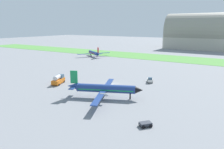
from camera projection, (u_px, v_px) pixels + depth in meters
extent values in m
plane|color=gray|center=(112.00, 84.00, 76.04)|extent=(600.00, 600.00, 0.00)
cube|color=#549342|center=(172.00, 58.00, 135.40)|extent=(360.00, 28.00, 0.08)
cylinder|color=navy|center=(106.00, 89.00, 60.99)|extent=(16.25, 8.58, 2.31)
cone|color=black|center=(139.00, 90.00, 59.57)|extent=(3.01, 2.99, 2.27)
cone|color=navy|center=(73.00, 86.00, 62.42)|extent=(3.79, 3.17, 2.08)
cube|color=#198C4C|center=(106.00, 89.00, 61.03)|extent=(15.42, 8.26, 0.32)
cube|color=navy|center=(108.00, 84.00, 67.28)|extent=(6.42, 12.36, 0.23)
cube|color=navy|center=(99.00, 97.00, 55.03)|extent=(6.42, 12.36, 0.23)
cylinder|color=#B7BABF|center=(109.00, 86.00, 64.97)|extent=(1.99, 1.40, 0.74)
cylinder|color=#B7BABF|center=(104.00, 94.00, 57.13)|extent=(1.99, 1.40, 0.74)
cube|color=#198C4C|center=(74.00, 77.00, 61.75)|extent=(2.03, 1.06, 3.70)
cube|color=navy|center=(76.00, 85.00, 63.92)|extent=(2.53, 3.52, 0.19)
cube|color=navy|center=(72.00, 88.00, 60.80)|extent=(2.53, 3.52, 0.19)
cylinder|color=black|center=(130.00, 96.00, 60.36)|extent=(0.42, 0.42, 1.62)
cylinder|color=black|center=(103.00, 93.00, 63.81)|extent=(0.42, 0.42, 1.62)
cylinder|color=black|center=(100.00, 98.00, 59.40)|extent=(0.42, 0.42, 1.62)
cylinder|color=navy|center=(94.00, 53.00, 143.24)|extent=(13.46, 9.81, 2.05)
cone|color=black|center=(90.00, 52.00, 150.49)|extent=(2.81, 2.80, 2.01)
cone|color=navy|center=(98.00, 54.00, 135.57)|extent=(3.41, 3.12, 1.84)
cube|color=red|center=(94.00, 53.00, 143.28)|extent=(12.79, 9.39, 0.29)
cube|color=navy|center=(86.00, 54.00, 140.65)|extent=(7.38, 10.21, 0.20)
cube|color=navy|center=(102.00, 53.00, 145.27)|extent=(7.38, 10.21, 0.20)
cylinder|color=#B7BABF|center=(88.00, 54.00, 141.99)|extent=(1.73, 1.45, 0.66)
cylinder|color=#B7BABF|center=(99.00, 53.00, 144.95)|extent=(1.73, 1.45, 0.66)
cube|color=red|center=(98.00, 50.00, 135.40)|extent=(1.68, 1.22, 3.28)
cube|color=navy|center=(96.00, 54.00, 135.36)|extent=(2.60, 3.07, 0.16)
cube|color=navy|center=(100.00, 54.00, 136.54)|extent=(2.60, 3.07, 0.16)
cylinder|color=black|center=(91.00, 54.00, 149.07)|extent=(0.37, 0.37, 1.43)
cylinder|color=black|center=(91.00, 56.00, 141.89)|extent=(0.37, 0.37, 1.43)
cylinder|color=black|center=(97.00, 55.00, 143.56)|extent=(0.37, 0.37, 1.43)
cube|color=white|center=(150.00, 80.00, 78.49)|extent=(3.03, 4.01, 0.90)
cube|color=#334C60|center=(150.00, 79.00, 77.35)|extent=(1.89, 1.77, 0.70)
cylinder|color=black|center=(152.00, 82.00, 77.23)|extent=(0.50, 0.74, 0.70)
cylinder|color=black|center=(147.00, 82.00, 77.52)|extent=(0.50, 0.74, 0.70)
cylinder|color=black|center=(152.00, 80.00, 79.66)|extent=(0.50, 0.74, 0.70)
cylinder|color=black|center=(147.00, 80.00, 79.95)|extent=(0.50, 0.74, 0.70)
cube|color=orange|center=(58.00, 81.00, 76.16)|extent=(4.60, 6.93, 1.40)
cylinder|color=silver|center=(57.00, 77.00, 75.08)|extent=(2.73, 3.89, 1.54)
cube|color=#334C60|center=(60.00, 76.00, 77.61)|extent=(2.73, 2.91, 1.20)
cylinder|color=black|center=(58.00, 81.00, 78.71)|extent=(0.49, 0.74, 0.70)
cylinder|color=black|center=(64.00, 81.00, 78.28)|extent=(0.49, 0.74, 0.70)
cylinder|color=black|center=(52.00, 84.00, 74.34)|extent=(0.49, 0.74, 0.70)
cylinder|color=black|center=(59.00, 85.00, 73.92)|extent=(0.49, 0.74, 0.70)
cube|color=#2D333D|center=(145.00, 124.00, 44.02)|extent=(2.70, 2.80, 0.55)
cylinder|color=black|center=(147.00, 123.00, 45.02)|extent=(0.64, 0.70, 0.70)
cylinder|color=black|center=(151.00, 126.00, 43.63)|extent=(0.64, 0.70, 0.70)
cylinder|color=black|center=(140.00, 124.00, 44.52)|extent=(0.64, 0.70, 0.70)
cylinder|color=black|center=(143.00, 127.00, 43.13)|extent=(0.64, 0.70, 0.70)
cube|color=#B2AD9E|center=(199.00, 41.00, 188.50)|extent=(56.52, 26.62, 13.34)
cylinder|color=gray|center=(200.00, 30.00, 186.44)|extent=(55.39, 29.28, 29.28)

